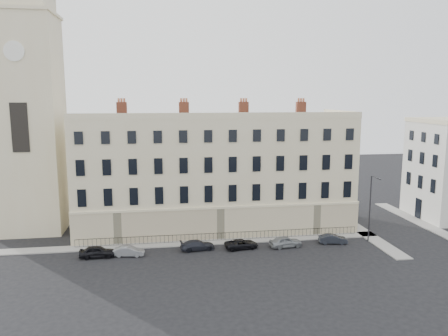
{
  "coord_description": "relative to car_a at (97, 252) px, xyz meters",
  "views": [
    {
      "loc": [
        -13.44,
        -46.03,
        17.71
      ],
      "look_at": [
        -4.96,
        10.0,
        8.41
      ],
      "focal_mm": 35.0,
      "sensor_mm": 36.0,
      "label": 1
    }
  ],
  "objects": [
    {
      "name": "pavement_terrace",
      "position": [
        10.44,
        3.11,
        -0.61
      ],
      "size": [
        48.0,
        2.0,
        0.12
      ],
      "primitive_type": "cube",
      "color": "gray",
      "rests_on": "ground"
    },
    {
      "name": "railings",
      "position": [
        14.44,
        3.51,
        -0.12
      ],
      "size": [
        35.0,
        0.04,
        0.96
      ],
      "color": "black",
      "rests_on": "ground"
    },
    {
      "name": "streetlamp",
      "position": [
        32.47,
        0.6,
        3.91
      ],
      "size": [
        0.49,
        1.78,
        8.26
      ],
      "rotation": [
        0.0,
        0.0,
        -0.19
      ],
      "color": "#2A2A2E",
      "rests_on": "ground"
    },
    {
      "name": "pavement_adjacent",
      "position": [
        43.44,
        8.11,
        -0.61
      ],
      "size": [
        2.0,
        20.0,
        0.12
      ],
      "primitive_type": "cube",
      "color": "gray",
      "rests_on": "ground"
    },
    {
      "name": "car_f",
      "position": [
        27.76,
        0.53,
        -0.1
      ],
      "size": [
        3.59,
        1.74,
        1.13
      ],
      "primitive_type": "imported",
      "rotation": [
        0.0,
        0.0,
        1.41
      ],
      "color": "#22252D",
      "rests_on": "ground"
    },
    {
      "name": "ground",
      "position": [
        20.44,
        -1.89,
        -0.67
      ],
      "size": [
        160.0,
        160.0,
        0.0
      ],
      "primitive_type": "plane",
      "color": "black",
      "rests_on": "ground"
    },
    {
      "name": "car_a",
      "position": [
        0.0,
        0.0,
        0.0
      ],
      "size": [
        3.95,
        1.65,
        1.34
      ],
      "primitive_type": "imported",
      "rotation": [
        0.0,
        0.0,
        1.59
      ],
      "color": "black",
      "rests_on": "ground"
    },
    {
      "name": "church_tower",
      "position": [
        -9.56,
        12.1,
        17.99
      ],
      "size": [
        8.0,
        8.13,
        44.0
      ],
      "color": "beige",
      "rests_on": "ground"
    },
    {
      "name": "car_e",
      "position": [
        21.69,
        0.15,
        -0.01
      ],
      "size": [
        4.04,
        2.03,
        1.32
      ],
      "primitive_type": "imported",
      "rotation": [
        0.0,
        0.0,
        1.69
      ],
      "color": "gray",
      "rests_on": "ground"
    },
    {
      "name": "car_d",
      "position": [
        16.4,
        0.43,
        -0.12
      ],
      "size": [
        4.16,
        2.32,
        1.1
      ],
      "primitive_type": "imported",
      "rotation": [
        0.0,
        0.0,
        1.7
      ],
      "color": "black",
      "rests_on": "ground"
    },
    {
      "name": "pavement_east_return",
      "position": [
        33.44,
        6.11,
        -0.61
      ],
      "size": [
        2.0,
        24.0,
        0.12
      ],
      "primitive_type": "cube",
      "color": "gray",
      "rests_on": "ground"
    },
    {
      "name": "car_b",
      "position": [
        3.44,
        -0.07,
        -0.11
      ],
      "size": [
        3.54,
        1.63,
        1.12
      ],
      "primitive_type": "imported",
      "rotation": [
        0.0,
        0.0,
        1.44
      ],
      "color": "gray",
      "rests_on": "ground"
    },
    {
      "name": "terrace",
      "position": [
        14.47,
        10.07,
        6.83
      ],
      "size": [
        36.22,
        12.22,
        17.0
      ],
      "color": "beige",
      "rests_on": "ground"
    },
    {
      "name": "car_c",
      "position": [
        11.22,
        0.72,
        -0.08
      ],
      "size": [
        4.19,
        2.09,
        1.17
      ],
      "primitive_type": "imported",
      "rotation": [
        0.0,
        0.0,
        1.69
      ],
      "color": "#20222B",
      "rests_on": "ground"
    }
  ]
}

